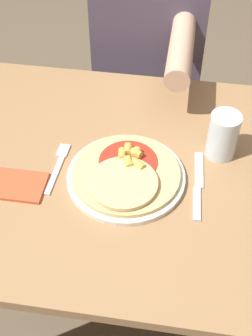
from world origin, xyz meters
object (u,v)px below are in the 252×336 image
Objects in this scene: knife at (198,186)px; drinking_glass at (223,135)px; pizza at (126,174)px; plate at (126,177)px; dining_table at (122,200)px; person_diner at (151,51)px; fork at (58,165)px.

knife is 1.76× the size of drinking_glass.
knife is (0.18, 0.01, -0.02)m from pizza.
dining_table is at bearing 115.72° from plate.
dining_table is 0.14m from plate.
person_diner reaches higher than drinking_glass.
drinking_glass is at bearing -65.13° from person_diner.
knife is 0.67m from person_diner.
fork is at bearing 177.16° from knife.
pizza reaches higher than plate.
pizza is 0.18m from knife.
dining_table is 0.16m from pizza.
dining_table is 0.86× the size of person_diner.
dining_table is at bearing 113.46° from pizza.
fork is 0.35m from knife.
drinking_glass reaches higher than knife.
drinking_glass reaches higher than pizza.
dining_table is 5.91× the size of fork.
drinking_glass reaches higher than dining_table.
person_diner is at bearing 89.43° from dining_table.
person_diner is at bearing 114.87° from drinking_glass.
drinking_glass is at bearing 14.83° from fork.
pizza is 0.22× the size of person_diner.
fork is at bearing 173.69° from plate.
plate is 0.02m from pizza.
pizza is 0.65m from person_diner.
fork reaches higher than dining_table.
fork is 0.80× the size of knife.
plate is at bearing -179.35° from knife.
person_diner reaches higher than pizza.
drinking_glass is 0.10× the size of person_diner.
dining_table is 0.24m from knife.
fork is (-0.18, 0.02, -0.02)m from pizza.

